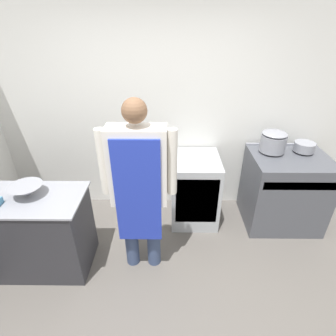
{
  "coord_description": "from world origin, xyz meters",
  "views": [
    {
      "loc": [
        0.12,
        -1.39,
        2.33
      ],
      "look_at": [
        0.1,
        0.97,
        1.0
      ],
      "focal_mm": 28.0,
      "sensor_mm": 36.0,
      "label": 1
    }
  ],
  "objects": [
    {
      "name": "fridge_unit",
      "position": [
        0.43,
        1.41,
        0.44
      ],
      "size": [
        0.59,
        0.67,
        0.88
      ],
      "color": "#A8ADB2",
      "rests_on": "ground_plane"
    },
    {
      "name": "sauce_pot",
      "position": [
        1.73,
        1.48,
        1.01
      ],
      "size": [
        0.24,
        0.24,
        0.11
      ],
      "color": "gray",
      "rests_on": "stove"
    },
    {
      "name": "prep_counter",
      "position": [
        -1.35,
        0.61,
        0.44
      ],
      "size": [
        1.29,
        0.6,
        0.88
      ],
      "color": "#2D2D33",
      "rests_on": "ground_plane"
    },
    {
      "name": "stove",
      "position": [
        1.55,
        1.36,
        0.47
      ],
      "size": [
        0.9,
        0.73,
        0.96
      ],
      "color": "#4C4F56",
      "rests_on": "ground_plane"
    },
    {
      "name": "mixing_bowl",
      "position": [
        -1.24,
        0.64,
        0.93
      ],
      "size": [
        0.31,
        0.31,
        0.12
      ],
      "color": "gray",
      "rests_on": "prep_counter"
    },
    {
      "name": "person_cook",
      "position": [
        -0.17,
        0.63,
        1.05
      ],
      "size": [
        0.7,
        0.24,
        1.82
      ],
      "color": "#38476B",
      "rests_on": "ground_plane"
    },
    {
      "name": "wall_back",
      "position": [
        0.0,
        1.8,
        1.35
      ],
      "size": [
        8.0,
        0.05,
        2.7
      ],
      "color": "white",
      "rests_on": "ground_plane"
    },
    {
      "name": "stock_pot",
      "position": [
        1.34,
        1.48,
        1.08
      ],
      "size": [
        0.3,
        0.3,
        0.25
      ],
      "color": "gray",
      "rests_on": "stove"
    },
    {
      "name": "ground_plane",
      "position": [
        0.0,
        0.0,
        0.0
      ],
      "size": [
        14.0,
        14.0,
        0.0
      ],
      "primitive_type": "plane",
      "color": "#5B5651"
    }
  ]
}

